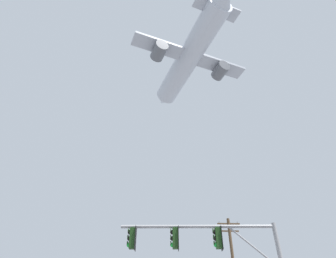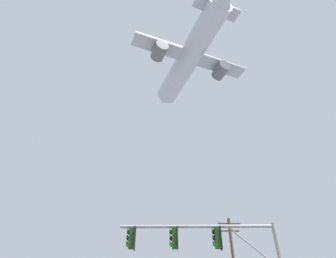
% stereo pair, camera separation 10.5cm
% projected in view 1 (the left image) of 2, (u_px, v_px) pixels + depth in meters
% --- Properties ---
extents(signal_pole_near, '(7.24, 0.65, 5.80)m').
position_uv_depth(signal_pole_near, '(214.00, 252.00, 12.70)').
color(signal_pole_near, gray).
rests_on(signal_pole_near, ground).
extents(airplane, '(17.64, 22.84, 6.37)m').
position_uv_depth(airplane, '(189.00, 58.00, 43.40)').
color(airplane, '#B7BCC6').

